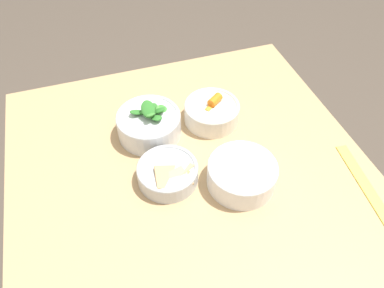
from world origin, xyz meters
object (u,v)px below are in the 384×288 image
bowl_cookies (168,173)px  bowl_beans_hotdog (242,175)px  bowl_carrots (212,111)px  bowl_greens (149,123)px  ruler (366,186)px

bowl_cookies → bowl_beans_hotdog: bearing=68.8°
bowl_carrots → bowl_cookies: bearing=-46.1°
bowl_greens → ruler: (0.33, 0.45, -0.04)m
bowl_greens → bowl_cookies: bowl_greens is taller
bowl_cookies → bowl_greens: bearing=-178.2°
bowl_carrots → bowl_greens: bowl_greens is taller
bowl_cookies → ruler: (0.17, 0.44, -0.02)m
bowl_beans_hotdog → bowl_cookies: size_ratio=1.12×
bowl_beans_hotdog → bowl_cookies: bearing=-111.2°
bowl_beans_hotdog → ruler: (0.10, 0.28, -0.03)m
bowl_cookies → ruler: size_ratio=0.55×
bowl_greens → bowl_cookies: 0.16m
bowl_greens → bowl_carrots: bearing=90.1°
bowl_cookies → ruler: bowl_cookies is taller
ruler → bowl_cookies: bearing=-110.8°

